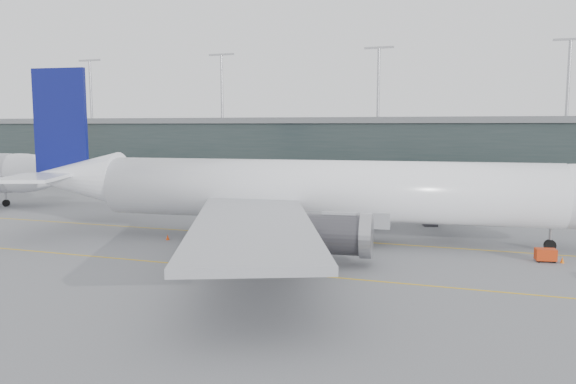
% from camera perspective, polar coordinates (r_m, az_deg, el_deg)
% --- Properties ---
extents(ground, '(320.00, 320.00, 0.00)m').
position_cam_1_polar(ground, '(73.23, -1.24, -3.88)').
color(ground, slate).
rests_on(ground, ground).
extents(taxiline_a, '(160.00, 0.25, 0.02)m').
position_cam_1_polar(taxiline_a, '(69.55, -2.35, -4.45)').
color(taxiline_a, gold).
rests_on(taxiline_a, ground).
extents(taxiline_b, '(160.00, 0.25, 0.02)m').
position_cam_1_polar(taxiline_b, '(55.26, -8.32, -7.47)').
color(taxiline_b, gold).
rests_on(taxiline_b, ground).
extents(taxiline_lead_main, '(0.25, 60.00, 0.02)m').
position_cam_1_polar(taxiline_lead_main, '(90.84, 6.02, -1.83)').
color(taxiline_lead_main, gold).
rests_on(taxiline_lead_main, ground).
extents(terminal, '(240.00, 36.00, 29.00)m').
position_cam_1_polar(terminal, '(128.20, 7.57, 4.06)').
color(terminal, '#1E2A29').
rests_on(terminal, ground).
extents(main_aircraft, '(74.18, 69.33, 20.79)m').
position_cam_1_polar(main_aircraft, '(65.75, 3.06, 0.04)').
color(main_aircraft, white).
rests_on(main_aircraft, ground).
extents(jet_bridge, '(15.79, 42.74, 5.90)m').
position_cam_1_polar(jet_bridge, '(90.69, 13.41, 0.81)').
color(jet_bridge, '#2B2B30').
rests_on(jet_bridge, ground).
extents(gse_cart, '(2.10, 1.52, 1.32)m').
position_cam_1_polar(gse_cart, '(61.88, 24.70, -5.79)').
color(gse_cart, '#BC2F0D').
rests_on(gse_cart, ground).
extents(uld_a, '(2.23, 1.83, 1.94)m').
position_cam_1_polar(uld_a, '(85.16, -2.09, -1.69)').
color(uld_a, '#39383D').
rests_on(uld_a, ground).
extents(uld_b, '(2.61, 2.33, 1.98)m').
position_cam_1_polar(uld_b, '(85.22, -0.62, -1.66)').
color(uld_b, '#39383D').
rests_on(uld_b, ground).
extents(uld_c, '(2.35, 2.03, 1.88)m').
position_cam_1_polar(uld_c, '(83.88, 1.06, -1.84)').
color(uld_c, '#39383D').
rests_on(uld_c, ground).
extents(cone_nose, '(0.40, 0.40, 0.64)m').
position_cam_1_polar(cone_nose, '(62.09, 26.10, -6.22)').
color(cone_nose, orange).
rests_on(cone_nose, ground).
extents(cone_wing_stbd, '(0.50, 0.50, 0.79)m').
position_cam_1_polar(cone_wing_stbd, '(52.46, 1.93, -7.73)').
color(cone_wing_stbd, '#FE3E0E').
rests_on(cone_wing_stbd, ground).
extents(cone_wing_port, '(0.42, 0.42, 0.66)m').
position_cam_1_polar(cone_wing_port, '(82.04, 6.08, -2.53)').
color(cone_wing_port, orange).
rests_on(cone_wing_port, ground).
extents(cone_tail, '(0.43, 0.43, 0.68)m').
position_cam_1_polar(cone_tail, '(68.41, -12.13, -4.51)').
color(cone_tail, '#E6400C').
rests_on(cone_tail, ground).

